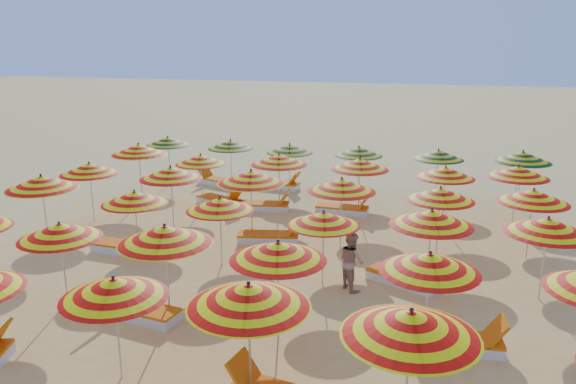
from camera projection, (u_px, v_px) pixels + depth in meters
The scene contains 43 objects.
ground at pixel (283, 254), 14.99m from camera, with size 120.00×120.00×0.00m, color #F6CA6D.
umbrella_2 at pixel (114, 288), 9.12m from camera, with size 2.29×2.29×1.87m.
umbrella_3 at pixel (249, 296), 8.51m from camera, with size 2.25×2.25×2.05m.
umbrella_4 at pixel (411, 324), 7.65m from camera, with size 2.29×2.29×2.06m.
umbrella_7 at pixel (60, 231), 11.87m from camera, with size 1.98×1.98×1.86m.
umbrella_8 at pixel (165, 235), 11.21m from camera, with size 2.54×2.54×2.03m.
umbrella_9 at pixel (278, 251), 10.50m from camera, with size 2.36×2.36×1.96m.
umbrella_10 at pixel (430, 263), 10.02m from camera, with size 2.35×2.35×1.93m.
umbrella_12 at pixel (41, 183), 15.19m from camera, with size 2.32×2.32×2.05m.
umbrella_13 at pixel (135, 198), 14.47m from camera, with size 2.11×2.11×1.82m.
umbrella_14 at pixel (220, 204), 13.93m from camera, with size 2.26×2.26×1.81m.
umbrella_15 at pixel (324, 219), 12.87m from camera, with size 2.22×2.22×1.79m.
umbrella_16 at pixel (431, 218), 12.41m from camera, with size 2.36×2.36×1.97m.
umbrella_17 at pixel (548, 226), 11.99m from camera, with size 1.94×1.94×1.93m.
umbrella_18 at pixel (89, 169), 17.33m from camera, with size 2.17×2.17×1.92m.
umbrella_19 at pixel (171, 173), 16.54m from camera, with size 2.24×2.24×1.98m.
umbrella_20 at pixel (251, 177), 15.77m from camera, with size 2.53×2.53×2.05m.
umbrella_21 at pixel (342, 185), 15.15m from camera, with size 2.14×2.14×1.98m.
umbrella_22 at pixel (440, 194), 14.57m from camera, with size 2.27×2.27×1.89m.
umbrella_23 at pixel (533, 196), 14.30m from camera, with size 2.17×2.17×1.92m.
umbrella_24 at pixel (139, 150), 19.55m from camera, with size 2.21×2.21×2.08m.
umbrella_25 at pixel (201, 159), 18.99m from camera, with size 2.13×2.13×1.84m.
umbrella_26 at pixel (279, 160), 18.30m from camera, with size 2.11×2.11×2.00m.
umbrella_27 at pixel (360, 164), 17.75m from camera, with size 2.26×2.26×1.97m.
umbrella_28 at pixel (445, 173), 16.93m from camera, with size 1.87×1.87×1.89m.
umbrella_29 at pixel (518, 172), 16.75m from camera, with size 2.16×2.16×1.96m.
umbrella_30 at pixel (168, 141), 22.20m from camera, with size 1.80×1.80×1.87m.
umbrella_31 at pixel (231, 145), 21.56m from camera, with size 1.88×1.88×1.86m.
umbrella_32 at pixel (290, 149), 20.86m from camera, with size 1.88×1.88×1.83m.
umbrella_33 at pixel (359, 151), 20.33m from camera, with size 1.80×1.80×1.84m.
umbrella_34 at pixel (438, 155), 19.58m from camera, with size 2.11×2.11×1.88m.
umbrella_35 at pixel (523, 157), 18.62m from camera, with size 2.34×2.34×2.02m.
lounger_4 at pixel (138, 310), 11.57m from camera, with size 1.80×0.84×0.69m.
lounger_5 at pixel (458, 342), 10.36m from camera, with size 1.79×0.77×0.69m.
lounger_6 at pixel (124, 247), 15.10m from camera, with size 1.77×0.69×0.69m.
lounger_7 at pixel (405, 279), 13.11m from camera, with size 1.82×1.24×0.69m.
lounger_8 at pixel (270, 237), 15.88m from camera, with size 1.81×0.92×0.69m.
lounger_9 at pixel (220, 201), 19.40m from camera, with size 1.82×1.18×0.69m.
lounger_10 at pixel (265, 206), 18.84m from camera, with size 1.80×0.85×0.69m.
lounger_11 at pixel (344, 209), 18.45m from camera, with size 1.75×0.64×0.69m.
lounger_12 at pixel (217, 181), 22.10m from camera, with size 1.83×1.12×0.69m.
lounger_13 at pixel (278, 184), 21.56m from camera, with size 1.79×0.79×0.69m.
beachgoer_b at pixel (351, 261), 12.78m from camera, with size 0.66×0.51×1.36m, color tan.
Camera 1 is at (3.77, -13.50, 5.57)m, focal length 35.00 mm.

